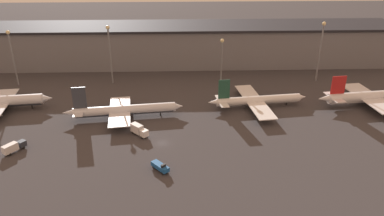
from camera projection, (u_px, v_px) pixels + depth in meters
name	position (u px, v px, depth m)	size (l,w,h in m)	color
ground	(162.00, 143.00, 127.32)	(600.00, 600.00, 0.00)	#383538
terminal_building	(168.00, 44.00, 202.83)	(246.50, 29.68, 21.05)	slate
airplane_0	(1.00, 102.00, 149.68)	(40.24, 29.05, 14.49)	silver
airplane_1	(123.00, 110.00, 143.73)	(46.06, 27.92, 13.64)	silver
airplane_2	(257.00, 100.00, 153.02)	(41.66, 35.59, 12.71)	white
airplane_3	(373.00, 97.00, 154.45)	(48.82, 32.40, 13.66)	silver
service_vehicle_0	(160.00, 167.00, 111.92)	(5.87, 6.33, 2.90)	#195199
service_vehicle_1	(13.00, 147.00, 121.38)	(6.20, 7.57, 3.30)	#282D38
service_vehicle_4	(139.00, 130.00, 131.67)	(6.93, 7.07, 3.78)	white
lamp_post_0	(12.00, 51.00, 170.68)	(1.80, 1.80, 25.85)	slate
lamp_post_1	(110.00, 48.00, 171.69)	(1.80, 1.80, 27.68)	slate
lamp_post_2	(222.00, 54.00, 174.85)	(1.80, 1.80, 21.20)	slate
lamp_post_3	(321.00, 45.00, 174.60)	(1.80, 1.80, 28.70)	slate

